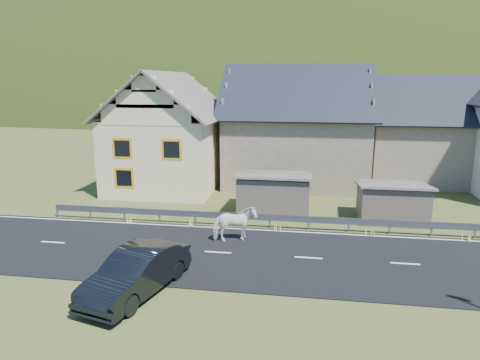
# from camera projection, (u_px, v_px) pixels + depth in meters

# --- Properties ---
(ground) EXTENTS (160.00, 160.00, 0.00)m
(ground) POSITION_uv_depth(u_px,v_px,m) (309.00, 259.00, 18.49)
(ground) COLOR #3B461B
(ground) RESTS_ON ground
(road) EXTENTS (60.00, 7.00, 0.04)m
(road) POSITION_uv_depth(u_px,v_px,m) (309.00, 258.00, 18.49)
(road) COLOR black
(road) RESTS_ON ground
(lane_markings) EXTENTS (60.00, 6.60, 0.01)m
(lane_markings) POSITION_uv_depth(u_px,v_px,m) (309.00, 258.00, 18.48)
(lane_markings) COLOR silver
(lane_markings) RESTS_ON road
(guardrail) EXTENTS (28.10, 0.09, 0.75)m
(guardrail) POSITION_uv_depth(u_px,v_px,m) (309.00, 220.00, 21.91)
(guardrail) COLOR #93969B
(guardrail) RESTS_ON ground
(shed_left) EXTENTS (4.30, 3.30, 2.40)m
(shed_left) POSITION_uv_depth(u_px,v_px,m) (274.00, 194.00, 24.79)
(shed_left) COLOR #726053
(shed_left) RESTS_ON ground
(shed_right) EXTENTS (3.80, 2.90, 2.20)m
(shed_right) POSITION_uv_depth(u_px,v_px,m) (392.00, 203.00, 23.37)
(shed_right) COLOR #726053
(shed_right) RESTS_ON ground
(house_cream) EXTENTS (7.80, 9.80, 8.30)m
(house_cream) POSITION_uv_depth(u_px,v_px,m) (169.00, 126.00, 30.54)
(house_cream) COLOR beige
(house_cream) RESTS_ON ground
(house_stone_a) EXTENTS (10.80, 9.80, 8.90)m
(house_stone_a) POSITION_uv_depth(u_px,v_px,m) (297.00, 120.00, 32.03)
(house_stone_a) COLOR gray
(house_stone_a) RESTS_ON ground
(house_stone_b) EXTENTS (9.80, 8.80, 8.10)m
(house_stone_b) POSITION_uv_depth(u_px,v_px,m) (429.00, 125.00, 32.56)
(house_stone_b) COLOR gray
(house_stone_b) RESTS_ON ground
(mountain) EXTENTS (440.00, 280.00, 260.00)m
(mountain) POSITION_uv_depth(u_px,v_px,m) (317.00, 142.00, 195.55)
(mountain) COLOR #22310C
(mountain) RESTS_ON ground
(conifer_patch) EXTENTS (76.00, 50.00, 28.00)m
(conifer_patch) POSITION_uv_depth(u_px,v_px,m) (127.00, 86.00, 131.18)
(conifer_patch) COLOR black
(conifer_patch) RESTS_ON ground
(horse) EXTENTS (1.58, 2.24, 1.72)m
(horse) POSITION_uv_depth(u_px,v_px,m) (234.00, 224.00, 20.23)
(horse) COLOR white
(horse) RESTS_ON road
(car) EXTENTS (2.89, 5.16, 1.61)m
(car) POSITION_uv_depth(u_px,v_px,m) (137.00, 272.00, 15.35)
(car) COLOR black
(car) RESTS_ON ground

